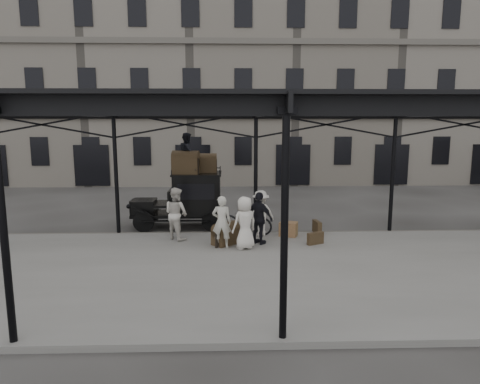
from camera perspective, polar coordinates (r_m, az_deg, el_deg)
The scene contains 18 objects.
ground at distance 13.95m, azimuth 2.60°, elevation -7.98°, with size 120.00×120.00×0.00m, color #383533.
platform at distance 12.04m, azimuth 3.33°, elevation -10.48°, with size 28.00×8.00×0.15m, color slate.
canopy at distance 11.61m, azimuth 3.42°, elevation 11.52°, with size 22.50×9.00×4.74m.
building_frontage at distance 31.42m, azimuth 0.15°, elevation 14.59°, with size 64.00×8.00×14.00m, color slate.
taxi at distance 16.93m, azimuth -6.79°, elevation -0.73°, with size 3.65×1.55×2.18m.
porter_left at distance 13.68m, azimuth -2.45°, elevation -4.01°, with size 0.62×0.40×1.69m, color beige.
porter_midleft at distance 14.81m, azimuth -8.51°, elevation -2.85°, with size 0.87×0.68×1.80m, color beige.
porter_centre at distance 13.56m, azimuth 0.63°, elevation -4.13°, with size 0.82×0.54×1.68m, color silver.
porter_official at distance 14.09m, azimuth 2.58°, elevation -3.52°, with size 1.02×0.42×1.74m, color black.
porter_right at distance 15.10m, azimuth 2.78°, elevation -2.85°, with size 1.05×0.60×1.63m, color beige.
bicycle at distance 15.42m, azimuth 0.87°, elevation -3.77°, with size 0.67×1.91×1.00m, color black.
porter_roof at distance 16.62m, azimuth -7.04°, elevation 5.18°, with size 0.76×0.59×1.56m, color black.
steamer_trunk_roof_near at distance 16.51m, azimuth -7.23°, elevation 3.71°, with size 1.00×0.61×0.74m, color #40321E, non-canonical shape.
steamer_trunk_roof_far at distance 16.91m, azimuth -4.55°, elevation 3.69°, with size 0.84×0.51×0.62m, color #40321E, non-canonical shape.
steamer_trunk_platform at distance 14.17m, azimuth -1.93°, elevation -5.76°, with size 0.84×0.52×0.62m, color #40321E, non-canonical shape.
wicker_hamper at distance 15.28m, azimuth 6.46°, elevation -4.93°, with size 0.60×0.45×0.50m, color #926343.
suitcase_upright at distance 15.81m, azimuth 10.23°, elevation -4.62°, with size 0.15×0.60×0.45m, color #40321E.
suitcase_flat at distance 14.41m, azimuth 10.02°, elevation -6.10°, with size 0.60×0.15×0.40m, color #40321E.
Camera 1 is at (-1.03, -13.28, 4.17)m, focal length 32.00 mm.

